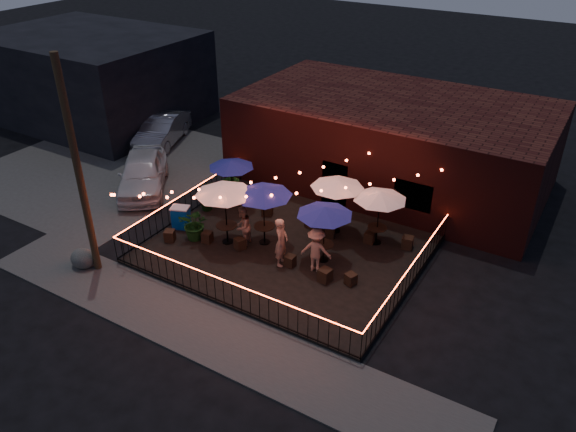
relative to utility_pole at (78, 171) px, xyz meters
name	(u,v)px	position (x,y,z in m)	size (l,w,h in m)	color
ground	(258,278)	(5.40, 2.60, -4.00)	(110.00, 110.00, 0.00)	black
patio	(286,250)	(5.40, 4.60, -3.92)	(10.00, 8.00, 0.15)	black
sidewalk	(201,329)	(5.40, -0.65, -3.98)	(18.00, 2.50, 0.05)	#44423F
parking_lot	(107,165)	(-6.60, 6.60, -3.99)	(11.00, 12.00, 0.02)	#44423F
brick_building	(393,141)	(6.40, 12.59, -2.00)	(14.00, 8.00, 4.00)	#35100E
background_building	(92,76)	(-12.60, 11.60, -1.50)	(12.00, 9.00, 5.00)	black
utility_pole	(78,171)	(0.00, 0.00, 0.00)	(0.26, 0.26, 8.00)	#3D2819
fence_front	(224,292)	(5.40, 0.60, -3.34)	(10.00, 0.04, 1.04)	black
fence_left	(186,205)	(0.40, 4.60, -3.34)	(0.04, 8.00, 1.04)	black
fence_right	(410,277)	(10.40, 4.60, -3.34)	(0.04, 8.00, 1.04)	black
festoon_lights	(259,191)	(4.39, 4.30, -1.48)	(10.02, 8.72, 1.32)	#EC4828
cafe_table_0	(224,190)	(3.17, 3.80, -1.56)	(2.39, 2.39, 2.51)	black
cafe_table_1	(231,164)	(1.60, 6.34, -1.87)	(2.46, 2.46, 2.17)	black
cafe_table_2	(263,192)	(4.45, 4.52, -1.60)	(2.55, 2.55, 2.46)	black
cafe_table_3	(337,184)	(6.43, 6.75, -1.71)	(2.76, 2.76, 2.34)	black
cafe_table_4	(325,212)	(6.99, 4.65, -1.76)	(2.09, 2.09, 2.29)	black
cafe_table_5	(380,196)	(8.21, 6.80, -1.78)	(2.24, 2.24, 2.27)	black
bistro_chair_0	(170,236)	(1.16, 2.69, -3.62)	(0.39, 0.39, 0.46)	black
bistro_chair_1	(207,237)	(2.49, 3.39, -3.63)	(0.37, 0.37, 0.44)	black
bistro_chair_2	(233,200)	(1.56, 6.40, -3.64)	(0.35, 0.35, 0.42)	black
bistro_chair_3	(267,209)	(3.34, 6.42, -3.60)	(0.43, 0.43, 0.51)	black
bistro_chair_4	(240,244)	(3.88, 3.67, -3.63)	(0.38, 0.38, 0.45)	black
bistro_chair_5	(290,261)	(6.12, 3.69, -3.64)	(0.35, 0.35, 0.42)	black
bistro_chair_6	(311,221)	(5.41, 6.55, -3.60)	(0.42, 0.42, 0.50)	black
bistro_chair_7	(329,231)	(6.42, 6.23, -3.60)	(0.43, 0.43, 0.51)	black
bistro_chair_8	(325,275)	(7.67, 3.52, -3.60)	(0.42, 0.42, 0.49)	black
bistro_chair_9	(351,279)	(8.53, 3.84, -3.64)	(0.35, 0.35, 0.41)	black
bistro_chair_10	(370,237)	(7.99, 6.68, -3.63)	(0.38, 0.38, 0.45)	black
bistro_chair_11	(407,242)	(9.40, 7.07, -3.61)	(0.41, 0.41, 0.49)	black
patron_a	(281,242)	(5.78, 3.63, -2.90)	(0.70, 0.46, 1.91)	tan
patron_b	(243,226)	(3.81, 3.98, -3.02)	(0.80, 0.63, 1.66)	tan
patron_c	(316,250)	(7.06, 3.94, -2.98)	(1.12, 0.65, 1.74)	tan
potted_shrub_a	(195,224)	(1.97, 3.35, -3.18)	(1.20, 1.04, 1.33)	#163B13
potted_shrub_b	(208,195)	(0.92, 5.46, -3.14)	(0.78, 0.63, 1.42)	#163410
potted_shrub_c	(231,178)	(0.80, 7.30, -3.12)	(0.82, 0.82, 1.47)	#173912
cooler	(181,217)	(0.90, 3.70, -3.36)	(0.87, 0.75, 0.96)	#0544B6
boulder	(83,259)	(-0.54, -0.18, -3.64)	(0.93, 0.79, 0.73)	#41423D
car_white	(143,173)	(-3.07, 5.67, -3.14)	(2.02, 5.02, 1.71)	silver
car_silver	(162,130)	(-6.07, 10.28, -3.20)	(1.69, 4.84, 1.59)	#A1A0A9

